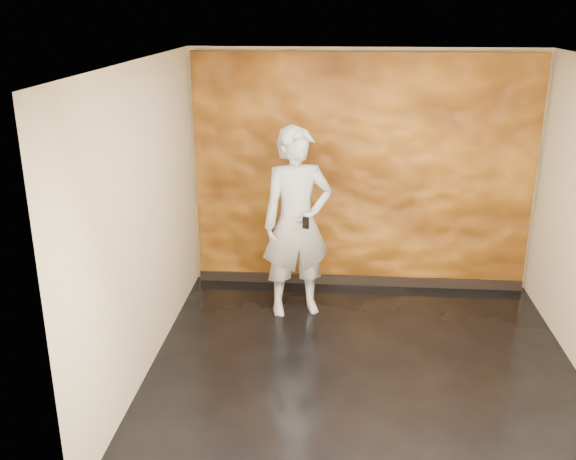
{
  "coord_description": "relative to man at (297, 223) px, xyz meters",
  "views": [
    {
      "loc": [
        -0.27,
        -5.3,
        3.24
      ],
      "look_at": [
        -0.76,
        0.71,
        1.11
      ],
      "focal_mm": 40.0,
      "sensor_mm": 36.0,
      "label": 1
    }
  ],
  "objects": [
    {
      "name": "baseboard",
      "position": [
        0.7,
        0.75,
        -0.97
      ],
      "size": [
        3.9,
        0.04,
        0.12
      ],
      "primitive_type": "cube",
      "color": "black",
      "rests_on": "ground"
    },
    {
      "name": "man",
      "position": [
        0.0,
        0.0,
        0.0
      ],
      "size": [
        0.87,
        0.7,
        2.07
      ],
      "primitive_type": "imported",
      "rotation": [
        0.0,
        0.0,
        0.3
      ],
      "color": "#989CA5",
      "rests_on": "ground"
    },
    {
      "name": "room",
      "position": [
        0.7,
        -1.17,
        0.36
      ],
      "size": [
        4.02,
        4.02,
        2.81
      ],
      "color": "black",
      "rests_on": "ground"
    },
    {
      "name": "feature_wall",
      "position": [
        0.7,
        0.79,
        0.35
      ],
      "size": [
        3.9,
        0.06,
        2.75
      ],
      "primitive_type": "cube",
      "color": "orange",
      "rests_on": "ground"
    },
    {
      "name": "phone",
      "position": [
        0.11,
        -0.27,
        0.1
      ],
      "size": [
        0.07,
        0.04,
        0.13
      ],
      "primitive_type": "cube",
      "rotation": [
        0.0,
        0.0,
        -0.35
      ],
      "color": "black",
      "rests_on": "man"
    }
  ]
}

